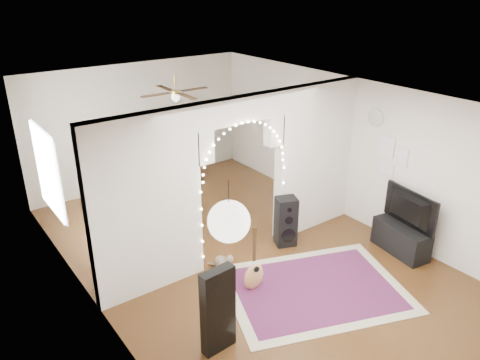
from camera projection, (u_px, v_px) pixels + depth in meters
floor at (240, 252)px, 8.01m from camera, size 7.50×7.50×0.00m
ceiling at (240, 96)px, 6.94m from camera, size 5.00×7.50×0.02m
wall_back at (139, 125)px, 10.25m from camera, size 5.00×0.02×2.70m
wall_front at (461, 298)px, 4.71m from camera, size 5.00×0.02×2.70m
wall_left at (87, 224)px, 6.12m from camera, size 0.02×7.50×2.70m
wall_right at (346, 148)px, 8.84m from camera, size 0.02×7.50×2.70m
divider_wall at (240, 175)px, 7.45m from camera, size 5.00×0.20×2.70m
fairy_lights at (245, 170)px, 7.30m from camera, size 1.64×0.04×1.60m
window at (48, 171)px, 7.40m from camera, size 0.04×1.20×1.40m
wall_clock at (376, 117)px, 8.09m from camera, size 0.03×0.31×0.31m
picture_frames at (391, 156)px, 8.03m from camera, size 0.02×0.50×0.70m
paper_lantern at (229, 221)px, 4.31m from camera, size 0.40×0.40×0.40m
ceiling_fan at (175, 92)px, 8.54m from camera, size 1.10×1.10×0.30m
area_rug at (315, 289)px, 7.05m from camera, size 3.13×2.74×0.02m
guitar_case at (218, 310)px, 5.70m from camera, size 0.45×0.18×1.17m
acoustic_guitar at (254, 267)px, 6.92m from camera, size 0.37×0.16×0.89m
tabby_cat at (223, 263)px, 7.47m from camera, size 0.32×0.47×0.32m
floor_speaker at (286, 222)px, 8.08m from camera, size 0.43×0.40×0.89m
media_console at (401, 239)px, 7.92m from camera, size 0.55×1.05×0.50m
tv at (406, 209)px, 7.70m from camera, size 0.31×1.08×0.62m
bookcase at (152, 166)px, 9.74m from camera, size 1.40×0.80×1.41m
dining_table at (158, 207)px, 8.08m from camera, size 1.31×0.97×0.76m
flower_vase at (157, 198)px, 8.01m from camera, size 0.21×0.21×0.19m
dining_chair_left at (126, 192)px, 9.66m from camera, size 0.59×0.60×0.51m
dining_chair_right at (159, 206)px, 8.99m from camera, size 0.77×0.78×0.55m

